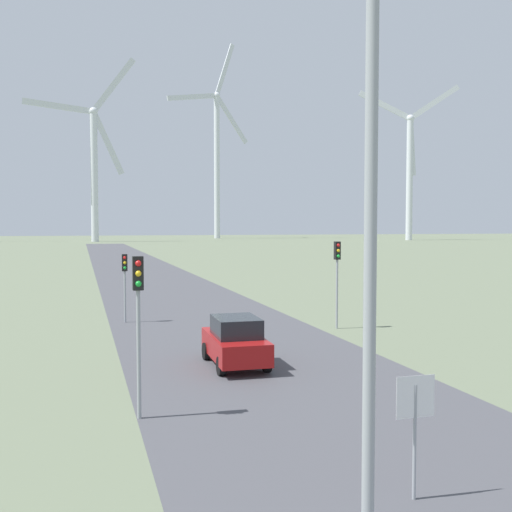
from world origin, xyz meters
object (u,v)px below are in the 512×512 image
(car_approaching, at_px, (235,341))
(streetlamp, at_px, (372,123))
(traffic_light_post_near_right, at_px, (337,265))
(wind_turbine_right, at_px, (217,152))
(wind_turbine_far_right, at_px, (410,164))
(wind_turbine_center, at_px, (94,159))
(stop_sign_near, at_px, (415,413))
(traffic_light_post_mid_left, at_px, (125,272))
(traffic_light_post_near_left, at_px, (138,301))

(car_approaching, bearing_deg, streetlamp, -96.61)
(traffic_light_post_near_right, height_order, wind_turbine_right, wind_turbine_right)
(wind_turbine_far_right, bearing_deg, wind_turbine_center, 174.64)
(stop_sign_near, bearing_deg, streetlamp, -132.87)
(traffic_light_post_mid_left, height_order, car_approaching, traffic_light_post_mid_left)
(stop_sign_near, height_order, traffic_light_post_near_left, traffic_light_post_near_left)
(traffic_light_post_near_right, distance_m, wind_turbine_far_right, 183.84)
(wind_turbine_right, bearing_deg, streetlamp, -102.11)
(traffic_light_post_near_left, distance_m, wind_turbine_far_right, 199.11)
(traffic_light_post_near_left, height_order, car_approaching, traffic_light_post_near_left)
(stop_sign_near, bearing_deg, wind_turbine_center, 90.51)
(stop_sign_near, height_order, traffic_light_post_near_right, traffic_light_post_near_right)
(stop_sign_near, bearing_deg, wind_turbine_far_right, 59.34)
(streetlamp, bearing_deg, wind_turbine_right, 77.89)
(traffic_light_post_near_left, xyz_separation_m, wind_turbine_right, (49.68, 211.79, 30.35))
(traffic_light_post_mid_left, bearing_deg, car_approaching, -74.09)
(wind_turbine_center, xyz_separation_m, wind_turbine_far_right, (104.00, -9.75, 0.55))
(stop_sign_near, xyz_separation_m, car_approaching, (-0.57, 11.36, -0.75))
(car_approaching, height_order, wind_turbine_right, wind_turbine_right)
(traffic_light_post_mid_left, distance_m, car_approaching, 11.77)
(streetlamp, distance_m, wind_turbine_far_right, 204.76)
(streetlamp, relative_size, traffic_light_post_near_left, 2.44)
(traffic_light_post_near_right, height_order, wind_turbine_center, wind_turbine_center)
(traffic_light_post_near_right, xyz_separation_m, wind_turbine_center, (-7.91, 164.82, 22.20))
(streetlamp, relative_size, wind_turbine_far_right, 0.20)
(streetlamp, height_order, wind_turbine_center, wind_turbine_center)
(wind_turbine_far_right, bearing_deg, traffic_light_post_near_left, -122.72)
(traffic_light_post_near_right, distance_m, car_approaching, 9.55)
(car_approaching, distance_m, wind_turbine_center, 172.82)
(car_approaching, xyz_separation_m, wind_turbine_far_right, (102.94, 161.32, 25.03))
(traffic_light_post_near_right, xyz_separation_m, wind_turbine_right, (38.86, 200.43, 30.35))
(streetlamp, distance_m, stop_sign_near, 5.86)
(wind_turbine_right, xyz_separation_m, wind_turbine_far_right, (57.23, -45.37, -7.60))
(streetlamp, bearing_deg, wind_turbine_center, 89.84)
(stop_sign_near, distance_m, wind_turbine_far_right, 202.21)
(traffic_light_post_mid_left, xyz_separation_m, car_approaching, (3.19, -11.19, -1.76))
(stop_sign_near, bearing_deg, wind_turbine_right, 78.30)
(stop_sign_near, distance_m, car_approaching, 11.40)
(traffic_light_post_near_right, bearing_deg, wind_turbine_center, 92.75)
(wind_turbine_center, relative_size, wind_turbine_far_right, 1.08)
(traffic_light_post_mid_left, bearing_deg, streetlamp, -86.31)
(traffic_light_post_near_right, height_order, wind_turbine_far_right, wind_turbine_far_right)
(traffic_light_post_near_left, relative_size, traffic_light_post_mid_left, 1.20)
(car_approaching, distance_m, wind_turbine_far_right, 193.00)
(streetlamp, relative_size, car_approaching, 2.57)
(streetlamp, xyz_separation_m, traffic_light_post_near_right, (8.44, 19.94, -3.39))
(stop_sign_near, bearing_deg, traffic_light_post_mid_left, 99.47)
(wind_turbine_right, bearing_deg, wind_turbine_center, -142.71)
(stop_sign_near, height_order, traffic_light_post_mid_left, traffic_light_post_mid_left)
(wind_turbine_right, distance_m, wind_turbine_far_right, 73.43)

